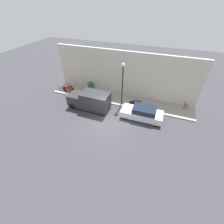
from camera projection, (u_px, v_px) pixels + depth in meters
ground_plane at (105, 122)px, 14.92m from camera, size 60.00×60.00×0.00m
sidewalk at (119, 99)px, 18.18m from camera, size 2.61×17.06×0.10m
building_facade at (124, 74)px, 17.63m from camera, size 0.30×17.06×5.34m
parked_car at (142, 113)px, 15.08m from camera, size 1.71×4.11×1.36m
delivery_van at (90, 100)px, 16.23m from camera, size 1.80×4.57×2.02m
motorcycle_red at (69, 89)px, 19.14m from camera, size 0.30×1.88×0.87m
motorcycle_black at (137, 103)px, 16.69m from camera, size 0.30×1.80×0.78m
streetlamp at (123, 77)px, 15.25m from camera, size 0.38×0.38×4.77m
potted_plant at (90, 85)px, 19.55m from camera, size 0.77×0.77×1.10m
cafe_chair at (186, 105)px, 16.30m from camera, size 0.40×0.40×0.83m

